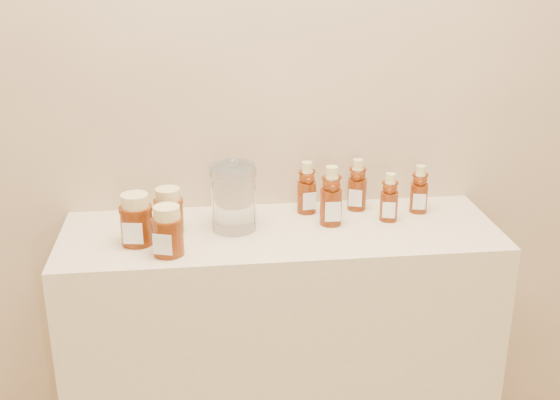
{
  "coord_description": "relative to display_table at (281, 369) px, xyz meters",
  "views": [
    {
      "loc": [
        -0.21,
        -0.2,
        1.67
      ],
      "look_at": [
        -0.01,
        1.52,
        1.0
      ],
      "focal_mm": 45.0,
      "sensor_mm": 36.0,
      "label": 1
    }
  ],
  "objects": [
    {
      "name": "display_table",
      "position": [
        0.0,
        0.0,
        0.0
      ],
      "size": [
        1.2,
        0.4,
        0.9
      ],
      "primitive_type": "cube",
      "color": "beige",
      "rests_on": "ground"
    },
    {
      "name": "wall_back",
      "position": [
        0.0,
        0.2,
        0.9
      ],
      "size": [
        3.5,
        0.02,
        2.7
      ],
      "primitive_type": "cube",
      "color": "tan",
      "rests_on": "ground"
    },
    {
      "name": "bear_bottle_back_right",
      "position": [
        0.41,
        0.09,
        0.53
      ],
      "size": [
        0.07,
        0.07,
        0.16
      ],
      "primitive_type": null,
      "rotation": [
        0.0,
        0.0,
        -0.24
      ],
      "color": "#561C06",
      "rests_on": "display_table"
    },
    {
      "name": "honey_jar_left",
      "position": [
        -0.38,
        -0.04,
        0.52
      ],
      "size": [
        0.1,
        0.1,
        0.14
      ],
      "primitive_type": null,
      "rotation": [
        0.0,
        0.0,
        -0.17
      ],
      "color": "#561C06",
      "rests_on": "display_table"
    },
    {
      "name": "bear_bottle_back_mid",
      "position": [
        0.24,
        0.13,
        0.54
      ],
      "size": [
        0.08,
        0.08,
        0.17
      ],
      "primitive_type": null,
      "rotation": [
        0.0,
        0.0,
        -0.38
      ],
      "color": "#561C06",
      "rests_on": "display_table"
    },
    {
      "name": "honey_jar_back",
      "position": [
        -0.3,
        0.02,
        0.51
      ],
      "size": [
        0.1,
        0.1,
        0.13
      ],
      "primitive_type": null,
      "rotation": [
        0.0,
        0.0,
        0.23
      ],
      "color": "#561C06",
      "rests_on": "display_table"
    },
    {
      "name": "bear_bottle_back_left",
      "position": [
        0.09,
        0.12,
        0.54
      ],
      "size": [
        0.07,
        0.07,
        0.17
      ],
      "primitive_type": null,
      "rotation": [
        0.0,
        0.0,
        0.14
      ],
      "color": "#561C06",
      "rests_on": "display_table"
    },
    {
      "name": "bear_bottle_front_left",
      "position": [
        0.14,
        0.03,
        0.55
      ],
      "size": [
        0.07,
        0.07,
        0.19
      ],
      "primitive_type": null,
      "rotation": [
        0.0,
        0.0,
        0.0
      ],
      "color": "#561C06",
      "rests_on": "display_table"
    },
    {
      "name": "honey_jar_front",
      "position": [
        -0.3,
        -0.12,
        0.51
      ],
      "size": [
        0.1,
        0.1,
        0.13
      ],
      "primitive_type": null,
      "rotation": [
        0.0,
        0.0,
        -0.33
      ],
      "color": "#561C06",
      "rests_on": "display_table"
    },
    {
      "name": "bear_bottle_front_right",
      "position": [
        0.31,
        0.04,
        0.53
      ],
      "size": [
        0.07,
        0.07,
        0.16
      ],
      "primitive_type": null,
      "rotation": [
        0.0,
        0.0,
        -0.26
      ],
      "color": "#561C06",
      "rests_on": "display_table"
    },
    {
      "name": "glass_canister",
      "position": [
        -0.13,
        0.02,
        0.55
      ],
      "size": [
        0.15,
        0.15,
        0.2
      ],
      "primitive_type": null,
      "rotation": [
        0.0,
        0.0,
        0.2
      ],
      "color": "white",
      "rests_on": "display_table"
    }
  ]
}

